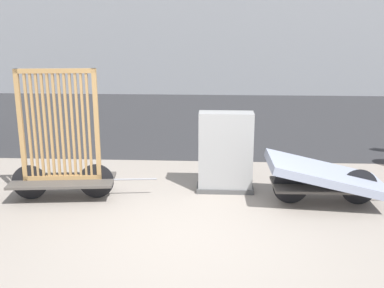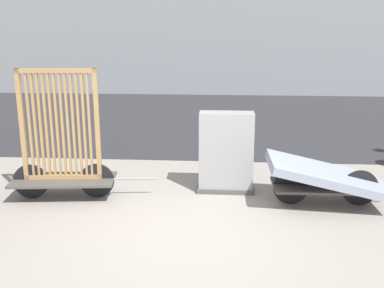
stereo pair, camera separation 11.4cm
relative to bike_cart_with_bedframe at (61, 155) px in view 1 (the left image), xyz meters
The scene contains 5 objects.
ground_plane 2.59m from the bike_cart_with_bedframe, 32.13° to the right, with size 60.00×60.00×0.00m, color gray.
road_strip 7.35m from the bike_cart_with_bedframe, 73.32° to the left, with size 56.00×9.55×0.01m.
bike_cart_with_bedframe is the anchor object (origin of this frame).
bike_cart_with_mattress 4.22m from the bike_cart_with_bedframe, ahead, with size 2.44×1.10×0.76m.
utility_cabinet 2.69m from the bike_cart_with_bedframe, 10.88° to the left, with size 0.97×0.42×1.37m.
Camera 1 is at (0.37, -5.48, 2.72)m, focal length 42.00 mm.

